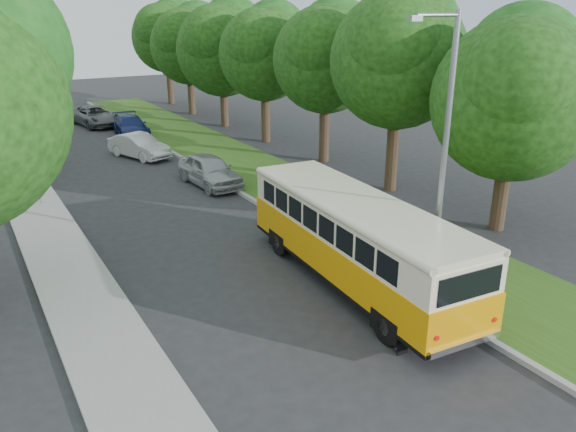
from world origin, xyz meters
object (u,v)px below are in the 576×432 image
car_white (139,146)px  car_blue (131,126)px  lamppost_near (443,150)px  vintage_bus (356,243)px  car_grey (95,116)px  car_silver (210,170)px  lamppost_far (10,98)px

car_white → car_blue: car_white is taller
car_blue → lamppost_near: bearing=-82.3°
vintage_bus → car_grey: bearing=95.5°
car_grey → car_white: bearing=-98.6°
car_silver → lamppost_near: bearing=-88.0°
car_silver → car_white: size_ratio=1.06×
car_white → lamppost_near: bearing=-103.4°
lamppost_near → car_grey: lamppost_near is taller
car_grey → lamppost_near: bearing=-93.7°
lamppost_far → car_silver: (7.70, -4.97, -3.37)m
lamppost_far → car_grey: (6.50, 13.04, -3.41)m
car_silver → car_white: 7.16m
lamppost_far → car_silver: 9.76m
lamppost_near → lamppost_far: bearing=115.7°
lamppost_far → car_blue: (7.70, 8.22, -3.45)m
lamppost_far → car_blue: bearing=46.9°
lamppost_near → lamppost_far: size_ratio=1.07×
lamppost_near → car_white: lamppost_near is taller
vintage_bus → car_blue: size_ratio=2.06×
lamppost_far → car_white: 7.55m
vintage_bus → car_white: 19.02m
car_white → car_blue: bearing=57.7°
car_white → car_grey: car_grey is taller
car_silver → car_blue: bearing=86.9°
car_blue → car_silver: bearing=-84.9°
lamppost_far → car_blue: size_ratio=1.63×
car_grey → car_blue: bearing=-84.1°
lamppost_far → car_silver: lamppost_far is taller
car_silver → car_white: car_silver is taller
vintage_bus → car_silver: size_ratio=2.17×
car_silver → car_grey: 18.05m
car_blue → car_grey: bearing=109.1°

